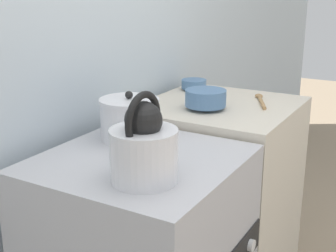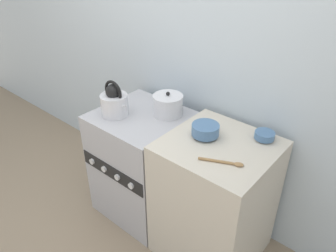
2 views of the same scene
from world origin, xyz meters
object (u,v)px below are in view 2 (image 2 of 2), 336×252
at_px(kettle, 114,102).
at_px(enamel_bowl, 205,130).
at_px(stove, 143,164).
at_px(cooking_pot, 168,105).
at_px(small_ceramic_bowl, 265,135).

height_order(kettle, enamel_bowl, kettle).
relative_size(stove, cooking_pot, 4.11).
bearing_deg(kettle, cooking_pot, 40.86).
xyz_separation_m(stove, kettle, (-0.14, -0.11, 0.54)).
bearing_deg(cooking_pot, enamel_bowl, -15.47).
height_order(stove, enamel_bowl, enamel_bowl).
height_order(kettle, small_ceramic_bowl, kettle).
bearing_deg(small_ceramic_bowl, enamel_bowl, -145.34).
distance_m(stove, cooking_pot, 0.55).
xyz_separation_m(kettle, cooking_pot, (0.29, 0.25, -0.03)).
bearing_deg(kettle, enamel_bowl, 11.31).
bearing_deg(cooking_pot, kettle, -139.14).
bearing_deg(stove, kettle, -142.13).
bearing_deg(enamel_bowl, kettle, -168.69).
distance_m(stove, enamel_bowl, 0.75).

